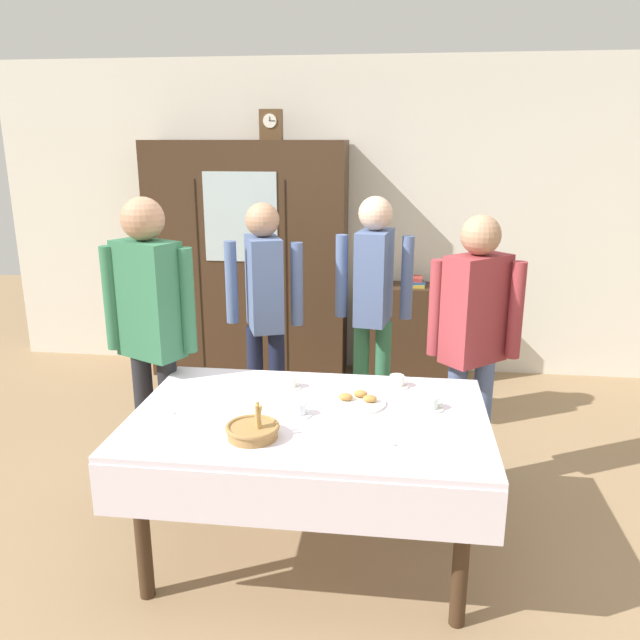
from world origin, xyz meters
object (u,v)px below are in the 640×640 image
wall_cabinet (248,261)px  tea_cup_center (299,409)px  dining_table (309,436)px  person_by_cabinet (264,301)px  bread_basket (253,430)px  person_behind_table_right (474,329)px  person_beside_shelf (374,294)px  tea_cup_near_left (431,404)px  pastry_plate (358,401)px  bookshelf_low (414,332)px  book_stack (416,282)px  spoon_near_left (210,391)px  tea_cup_far_right (397,382)px  tea_cup_mid_left (289,383)px  spoon_center (168,412)px  spoon_near_right (388,444)px  person_behind_table_left (150,320)px  mantel_clock (271,125)px

wall_cabinet → tea_cup_center: 2.72m
dining_table → person_by_cabinet: (-0.48, 1.27, 0.33)m
bread_basket → wall_cabinet: bearing=103.7°
person_behind_table_right → person_beside_shelf: (-0.60, 0.67, 0.02)m
tea_cup_near_left → pastry_plate: 0.36m
pastry_plate → person_beside_shelf: 1.30m
bookshelf_low → pastry_plate: bearing=-97.6°
book_stack → spoon_near_left: (-1.10, -2.40, -0.08)m
spoon_near_left → tea_cup_near_left: bearing=-4.1°
bookshelf_low → book_stack: 0.45m
tea_cup_far_right → tea_cup_near_left: size_ratio=1.00×
pastry_plate → tea_cup_near_left: bearing=-4.1°
wall_cabinet → book_stack: bearing=2.0°
tea_cup_mid_left → tea_cup_far_right: bearing=8.7°
dining_table → bread_basket: 0.35m
tea_cup_far_right → spoon_center: (-1.08, -0.47, -0.02)m
spoon_center → spoon_near_left: size_ratio=1.00×
bookshelf_low → bread_basket: (-0.76, -2.89, 0.40)m
spoon_center → person_beside_shelf: person_beside_shelf is taller
spoon_near_right → spoon_center: bearing=169.4°
dining_table → person_beside_shelf: 1.52m
book_stack → bread_basket: bread_basket is taller
wall_cabinet → spoon_near_right: bearing=-65.7°
person_by_cabinet → person_behind_table_right: size_ratio=1.00×
wall_cabinet → bookshelf_low: size_ratio=2.25×
person_behind_table_left → person_behind_table_right: bearing=8.8°
person_behind_table_left → tea_cup_far_right: bearing=-3.3°
dining_table → tea_cup_near_left: bearing=15.5°
tea_cup_mid_left → person_behind_table_left: person_behind_table_left is taller
tea_cup_near_left → person_behind_table_right: bearing=67.6°
tea_cup_near_left → bread_basket: bread_basket is taller
dining_table → bookshelf_low: bearing=78.3°
mantel_clock → spoon_near_right: size_ratio=2.02×
bookshelf_low → spoon_near_left: bookshelf_low is taller
tea_cup_far_right → spoon_near_left: tea_cup_far_right is taller
wall_cabinet → tea_cup_far_right: 2.54m
tea_cup_far_right → spoon_near_right: tea_cup_far_right is taller
book_stack → pastry_plate: 2.48m
book_stack → tea_cup_center: (-0.60, -2.63, -0.05)m
pastry_plate → person_behind_table_right: 0.88m
person_beside_shelf → person_behind_table_right: bearing=-48.4°
pastry_plate → person_by_cabinet: size_ratio=0.17×
tea_cup_mid_left → bookshelf_low: bearing=73.1°
spoon_near_left → person_beside_shelf: bearing=57.2°
person_by_cabinet → bread_basket: bearing=-80.0°
tea_cup_far_right → tea_cup_mid_left: size_ratio=1.00×
tea_cup_mid_left → wall_cabinet: bearing=108.4°
book_stack → mantel_clock: bearing=-177.6°
bread_basket → tea_cup_center: bearing=57.9°
tea_cup_near_left → spoon_near_right: size_ratio=1.09×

